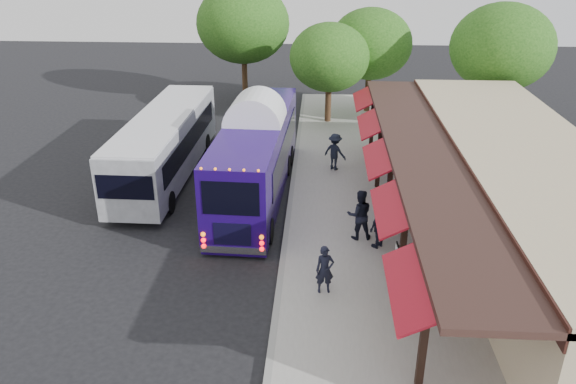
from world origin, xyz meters
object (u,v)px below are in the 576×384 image
(coach_bus, at_px, (256,153))
(ped_d, at_px, (335,152))
(ped_a, at_px, (325,270))
(sign_board, at_px, (397,255))
(ped_b, at_px, (359,215))
(city_bus, at_px, (166,142))
(ped_c, at_px, (380,227))

(coach_bus, height_order, ped_d, coach_bus)
(ped_a, bearing_deg, sign_board, 13.79)
(ped_d, bearing_deg, ped_b, 128.77)
(ped_a, height_order, ped_d, ped_d)
(coach_bus, relative_size, ped_d, 6.42)
(coach_bus, xyz_separation_m, ped_a, (2.92, -7.46, -0.98))
(coach_bus, relative_size, ped_b, 5.92)
(city_bus, height_order, ped_c, city_bus)
(ped_d, bearing_deg, city_bus, 38.51)
(ped_d, bearing_deg, ped_c, 133.45)
(ped_a, relative_size, sign_board, 1.34)
(ped_b, distance_m, ped_c, 0.93)
(sign_board, bearing_deg, ped_a, -160.09)
(ped_b, height_order, ped_d, ped_b)
(city_bus, bearing_deg, coach_bus, -21.86)
(city_bus, height_order, ped_b, city_bus)
(ped_a, height_order, ped_c, ped_c)
(city_bus, bearing_deg, ped_a, -51.02)
(ped_b, relative_size, ped_c, 1.17)
(city_bus, distance_m, sign_board, 12.75)
(ped_c, xyz_separation_m, ped_d, (-1.45, 7.28, 0.06))
(coach_bus, bearing_deg, ped_b, -41.16)
(city_bus, relative_size, ped_a, 7.02)
(ped_a, xyz_separation_m, ped_d, (0.48, 10.16, 0.09))
(ped_c, bearing_deg, ped_b, -86.22)
(ped_a, relative_size, ped_c, 0.97)
(sign_board, bearing_deg, ped_d, 98.36)
(ped_c, height_order, ped_d, ped_d)
(coach_bus, xyz_separation_m, ped_d, (3.40, 2.70, -0.89))
(coach_bus, xyz_separation_m, ped_b, (4.17, -3.96, -0.82))
(city_bus, height_order, sign_board, city_bus)
(ped_b, xyz_separation_m, sign_board, (1.07, -2.52, -0.16))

